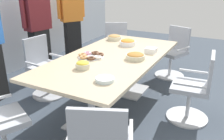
{
  "coord_description": "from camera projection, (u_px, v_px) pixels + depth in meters",
  "views": [
    {
      "loc": [
        -2.8,
        -1.47,
        1.77
      ],
      "look_at": [
        0.0,
        0.0,
        0.55
      ],
      "focal_mm": 39.15,
      "sensor_mm": 36.0,
      "label": 1
    }
  ],
  "objects": [
    {
      "name": "snack_bowl_pretzels",
      "position": [
        135.0,
        56.0,
        3.19
      ],
      "size": [
        0.25,
        0.25,
        0.09
      ],
      "color": "beige",
      "rests_on": "conference_table"
    },
    {
      "name": "ground_plane",
      "position": [
        112.0,
        105.0,
        3.59
      ],
      "size": [
        10.0,
        10.0,
        0.01
      ],
      "primitive_type": "cube",
      "color": "#3D4754"
    },
    {
      "name": "office_chair_3",
      "position": [
        173.0,
        55.0,
        4.52
      ],
      "size": [
        0.7,
        0.7,
        0.91
      ],
      "rotation": [
        0.0,
        0.0,
        1.21
      ],
      "color": "silver",
      "rests_on": "ground"
    },
    {
      "name": "napkin_pile",
      "position": [
        151.0,
        50.0,
        3.46
      ],
      "size": [
        0.15,
        0.15,
        0.07
      ],
      "primitive_type": "cube",
      "color": "white",
      "rests_on": "conference_table"
    },
    {
      "name": "snack_bowl_chips_orange",
      "position": [
        128.0,
        42.0,
        3.82
      ],
      "size": [
        0.25,
        0.25,
        0.1
      ],
      "color": "white",
      "rests_on": "conference_table"
    },
    {
      "name": "office_chair_4",
      "position": [
        116.0,
        49.0,
        4.87
      ],
      "size": [
        0.74,
        0.74,
        0.91
      ],
      "rotation": [
        0.0,
        0.0,
        -4.19
      ],
      "color": "silver",
      "rests_on": "ground"
    },
    {
      "name": "donut_platter",
      "position": [
        91.0,
        56.0,
        3.27
      ],
      "size": [
        0.35,
        0.35,
        0.04
      ],
      "color": "white",
      "rests_on": "conference_table"
    },
    {
      "name": "snack_bowl_cookies",
      "position": [
        114.0,
        37.0,
        4.16
      ],
      "size": [
        0.24,
        0.24,
        0.09
      ],
      "color": "beige",
      "rests_on": "conference_table"
    },
    {
      "name": "person_standing_2",
      "position": [
        72.0,
        17.0,
        5.19
      ],
      "size": [
        0.56,
        0.41,
        1.82
      ],
      "rotation": [
        0.0,
        0.0,
        -3.68
      ],
      "color": "black",
      "rests_on": "ground"
    },
    {
      "name": "office_chair_5",
      "position": [
        45.0,
        70.0,
        3.8
      ],
      "size": [
        0.58,
        0.58,
        0.91
      ],
      "rotation": [
        0.0,
        0.0,
        -3.22
      ],
      "color": "silver",
      "rests_on": "ground"
    },
    {
      "name": "person_standing_1",
      "position": [
        38.0,
        24.0,
        4.26
      ],
      "size": [
        0.62,
        0.29,
        1.86
      ],
      "rotation": [
        0.0,
        0.0,
        -3.3
      ],
      "color": "black",
      "rests_on": "ground"
    },
    {
      "name": "office_chair_2",
      "position": [
        194.0,
        91.0,
        3.1
      ],
      "size": [
        0.59,
        0.59,
        0.91
      ],
      "rotation": [
        0.0,
        0.0,
        0.09
      ],
      "color": "silver",
      "rests_on": "ground"
    },
    {
      "name": "conference_table",
      "position": [
        112.0,
        65.0,
        3.36
      ],
      "size": [
        2.4,
        1.2,
        0.75
      ],
      "color": "#CCB793",
      "rests_on": "ground"
    },
    {
      "name": "snack_bowl_chips_yellow",
      "position": [
        83.0,
        65.0,
        2.87
      ],
      "size": [
        0.17,
        0.17,
        0.09
      ],
      "color": "beige",
      "rests_on": "conference_table"
    },
    {
      "name": "plate_stack",
      "position": [
        105.0,
        80.0,
        2.52
      ],
      "size": [
        0.2,
        0.2,
        0.04
      ],
      "color": "white",
      "rests_on": "conference_table"
    }
  ]
}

